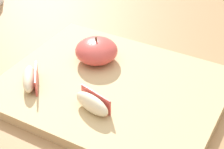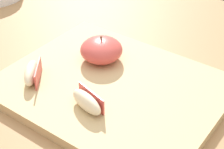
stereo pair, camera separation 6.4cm
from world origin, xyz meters
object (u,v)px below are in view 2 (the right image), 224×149
Objects in this scene: apple_wedge_middle at (85,101)px; cutting_board at (112,88)px; apple_half_skin_up at (101,50)px; apple_wedge_near_knife at (32,73)px.

cutting_board is at bearing 92.75° from apple_wedge_middle.
apple_half_skin_up is at bearing 140.68° from cutting_board.
cutting_board is 4.70× the size of apple_half_skin_up.
cutting_board is 0.08m from apple_wedge_middle.
cutting_board is at bearing -39.32° from apple_half_skin_up.
apple_wedge_near_knife is at bearing 178.28° from apple_wedge_middle.
apple_wedge_near_knife reaches higher than cutting_board.
apple_wedge_middle is (0.07, -0.13, -0.01)m from apple_half_skin_up.
apple_half_skin_up is 1.12× the size of apple_wedge_middle.
cutting_board is 5.28× the size of apple_wedge_middle.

